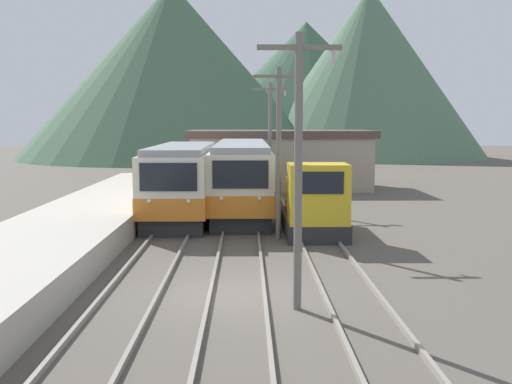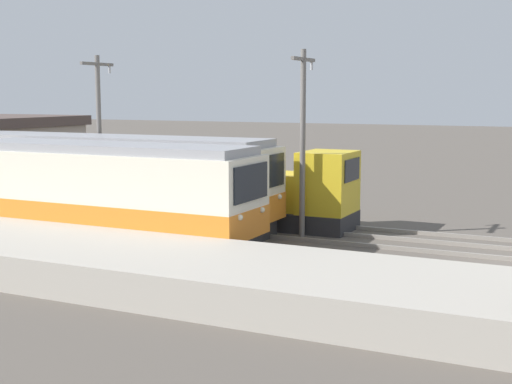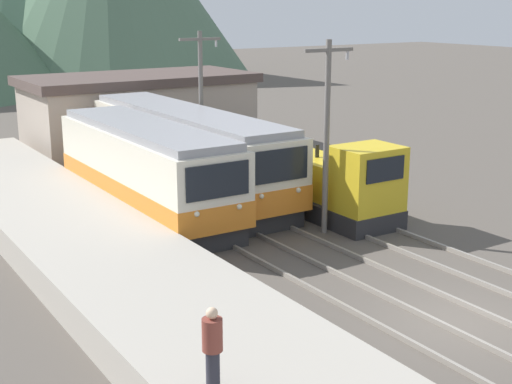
# 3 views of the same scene
# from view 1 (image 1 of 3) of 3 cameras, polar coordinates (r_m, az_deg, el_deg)

# --- Properties ---
(ground_plane) EXTENTS (200.00, 200.00, 0.00)m
(ground_plane) POSITION_cam_1_polar(r_m,az_deg,el_deg) (16.28, -2.51, -9.69)
(ground_plane) COLOR #564F47
(track_left) EXTENTS (1.54, 60.00, 0.14)m
(track_left) POSITION_cam_1_polar(r_m,az_deg,el_deg) (16.54, -11.67, -9.31)
(track_left) COLOR gray
(track_left) RESTS_ON ground
(track_center) EXTENTS (1.54, 60.00, 0.14)m
(track_center) POSITION_cam_1_polar(r_m,az_deg,el_deg) (16.26, -1.80, -9.46)
(track_center) COLOR gray
(track_center) RESTS_ON ground
(track_right) EXTENTS (1.54, 60.00, 0.14)m
(track_right) POSITION_cam_1_polar(r_m,az_deg,el_deg) (16.48, 8.83, -9.31)
(track_right) COLOR gray
(track_right) RESTS_ON ground
(commuter_train_left) EXTENTS (2.84, 11.05, 3.49)m
(commuter_train_left) POSITION_cam_1_polar(r_m,az_deg,el_deg) (29.01, -6.92, 0.78)
(commuter_train_left) COLOR #28282B
(commuter_train_left) RESTS_ON ground
(commuter_train_center) EXTENTS (2.84, 14.07, 3.55)m
(commuter_train_center) POSITION_cam_1_polar(r_m,az_deg,el_deg) (30.98, -1.35, 1.25)
(commuter_train_center) COLOR #28282B
(commuter_train_center) RESTS_ON ground
(shunting_locomotive) EXTENTS (2.40, 5.79, 3.00)m
(shunting_locomotive) POSITION_cam_1_polar(r_m,az_deg,el_deg) (24.86, 5.46, -1.16)
(shunting_locomotive) COLOR #28282B
(shunting_locomotive) RESTS_ON ground
(catenary_mast_near) EXTENTS (2.00, 0.20, 6.68)m
(catenary_mast_near) POSITION_cam_1_polar(r_m,az_deg,el_deg) (14.40, 4.09, 2.95)
(catenary_mast_near) COLOR slate
(catenary_mast_near) RESTS_ON ground
(catenary_mast_mid) EXTENTS (2.00, 0.20, 6.68)m
(catenary_mast_mid) POSITION_cam_1_polar(r_m,az_deg,el_deg) (23.32, 2.20, 4.39)
(catenary_mast_mid) COLOR slate
(catenary_mast_mid) RESTS_ON ground
(catenary_mast_far) EXTENTS (2.00, 0.20, 6.68)m
(catenary_mast_far) POSITION_cam_1_polar(r_m,az_deg,el_deg) (32.27, 1.35, 5.03)
(catenary_mast_far) COLOR slate
(catenary_mast_far) RESTS_ON ground
(station_building) EXTENTS (12.60, 6.30, 4.01)m
(station_building) POSITION_cam_1_polar(r_m,az_deg,el_deg) (41.76, 2.31, 3.17)
(station_building) COLOR #AD9E8E
(station_building) RESTS_ON ground
(mountain_backdrop) EXTENTS (60.98, 48.92, 22.36)m
(mountain_backdrop) POSITION_cam_1_polar(r_m,az_deg,el_deg) (83.11, 1.16, 10.85)
(mountain_backdrop) COLOR #517056
(mountain_backdrop) RESTS_ON ground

